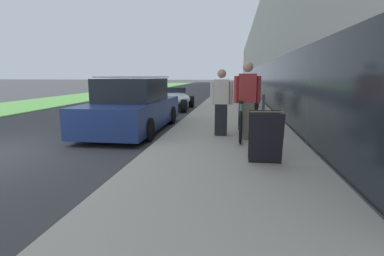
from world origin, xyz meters
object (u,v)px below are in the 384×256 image
Objects in this scene: sandwich_board_sign at (265,137)px; bike_rack_hoop at (263,103)px; tandem_bicycle at (240,121)px; cruiser_bike_farthest at (251,96)px; person_bystander at (221,103)px; cruiser_bike_nearest at (256,103)px; person_rider at (247,101)px; parked_sedan_curbside at (133,107)px; vintage_roadster_curbside at (173,100)px; cruiser_bike_middle at (257,99)px.

bike_rack_hoop is at bearing 85.30° from sandwich_board_sign.
cruiser_bike_farthest is (0.73, 9.85, -0.03)m from tandem_bicycle.
cruiser_bike_nearest is (1.21, 5.11, -0.47)m from person_bystander.
sandwich_board_sign reaches higher than bike_rack_hoop.
person_rider is at bearing -64.57° from tandem_bicycle.
sandwich_board_sign is at bearing -79.66° from tandem_bicycle.
cruiser_bike_nearest is (-0.16, 1.48, -0.15)m from bike_rack_hoop.
sandwich_board_sign is at bearing -68.88° from person_bystander.
cruiser_bike_nearest is 7.39m from sandwich_board_sign.
cruiser_bike_farthest is (0.59, 10.15, -0.55)m from person_rider.
parked_sedan_curbside is (-3.31, 1.48, -0.36)m from person_rider.
person_bystander is 2.47m from sandwich_board_sign.
tandem_bicycle is at bearing -103.48° from bike_rack_hoop.
parked_sedan_curbside is at bearing -90.12° from vintage_roadster_curbside.
cruiser_bike_middle is (1.40, 7.28, -0.45)m from person_bystander.
sandwich_board_sign reaches higher than cruiser_bike_middle.
person_bystander reaches higher than sandwich_board_sign.
cruiser_bike_middle is (0.78, 7.65, -0.54)m from person_rider.
parked_sedan_curbside is at bearing 136.49° from sandwich_board_sign.
person_bystander is at bearing 111.12° from sandwich_board_sign.
bike_rack_hoop is 0.18× the size of parked_sedan_curbside.
person_bystander is 0.35× the size of parked_sedan_curbside.
cruiser_bike_farthest is 12.06m from sandwich_board_sign.
person_rider reaches higher than parked_sedan_curbside.
cruiser_bike_farthest is 9.50m from parked_sedan_curbside.
tandem_bicycle is 1.34× the size of cruiser_bike_farthest.
parked_sedan_curbside is at bearing 157.51° from person_bystander.
parked_sedan_curbside is (-3.90, -3.99, 0.19)m from cruiser_bike_nearest.
person_bystander is 2.93m from parked_sedan_curbside.
cruiser_bike_farthest is at bearing 91.50° from bike_rack_hoop.
tandem_bicycle reaches higher than sandwich_board_sign.
person_rider is 1.00× the size of cruiser_bike_middle.
cruiser_bike_middle reaches higher than cruiser_bike_farthest.
cruiser_bike_nearest is at bearing -23.71° from vintage_roadster_curbside.
parked_sedan_curbside reaches higher than cruiser_bike_farthest.
tandem_bicycle is at bearing 100.34° from sandwich_board_sign.
tandem_bicycle is 0.65m from person_bystander.
person_rider is 2.15× the size of bike_rack_hoop.
tandem_bicycle is at bearing -8.65° from person_bystander.
cruiser_bike_nearest is at bearing 81.96° from tandem_bicycle.
cruiser_bike_farthest is at bearing 85.78° from tandem_bicycle.
cruiser_bike_nearest is at bearing 96.00° from bike_rack_hoop.
sandwich_board_sign is 9.76m from vintage_roadster_curbside.
cruiser_bike_nearest is at bearing -95.05° from cruiser_bike_middle.
tandem_bicycle is at bearing -98.04° from cruiser_bike_nearest.
person_bystander is 3.89m from bike_rack_hoop.
vintage_roadster_curbside is at bearing 156.29° from cruiser_bike_nearest.
person_bystander is at bearing -22.49° from parked_sedan_curbside.
sandwich_board_sign reaches higher than cruiser_bike_farthest.
bike_rack_hoop is 3.66m from cruiser_bike_middle.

